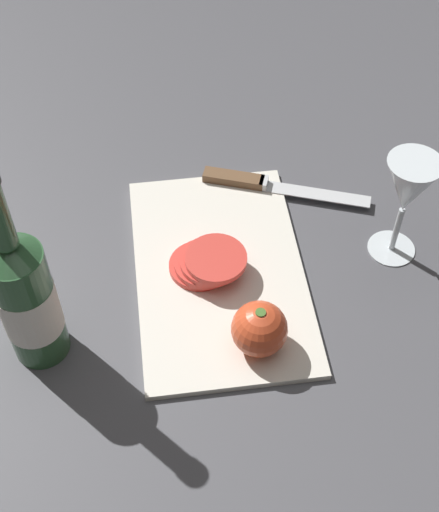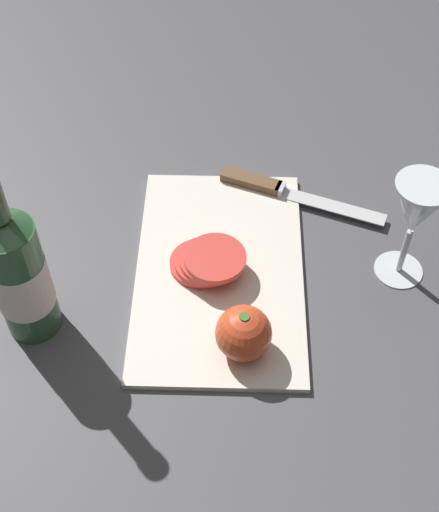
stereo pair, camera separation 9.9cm
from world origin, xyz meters
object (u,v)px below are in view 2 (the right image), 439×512
Objects in this scene: wine_bottle at (18,273)px; whole_tomato at (244,333)px; knife at (268,186)px; tomato_slice_stack_near at (208,261)px; wine_glass at (416,212)px.

whole_tomato is (0.04, 0.28, -0.06)m from wine_bottle.
tomato_slice_stack_near is at bearing -98.83° from knife.
wine_glass is 1.59× the size of tomato_slice_stack_near.
knife is (-0.15, -0.19, -0.11)m from wine_glass.
tomato_slice_stack_near is (0.01, -0.27, -0.09)m from wine_glass.
wine_bottle is 0.42m from knife.
knife is (-0.25, 0.32, -0.09)m from wine_bottle.
wine_bottle is at bearing -121.72° from knife.
knife is 0.19m from tomato_slice_stack_near.
wine_glass is (-0.10, 0.51, 0.01)m from wine_bottle.
whole_tomato is at bearing 81.70° from wine_bottle.
wine_bottle reaches higher than tomato_slice_stack_near.
wine_bottle is at bearing -68.58° from tomato_slice_stack_near.
wine_bottle reaches higher than whole_tomato.
knife is at bearing -129.05° from wine_glass.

